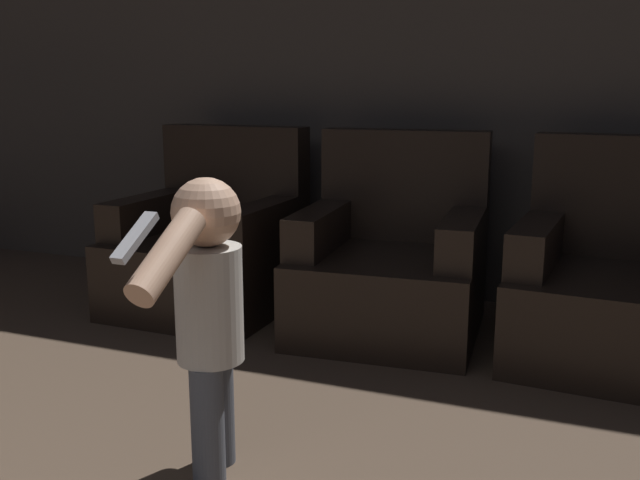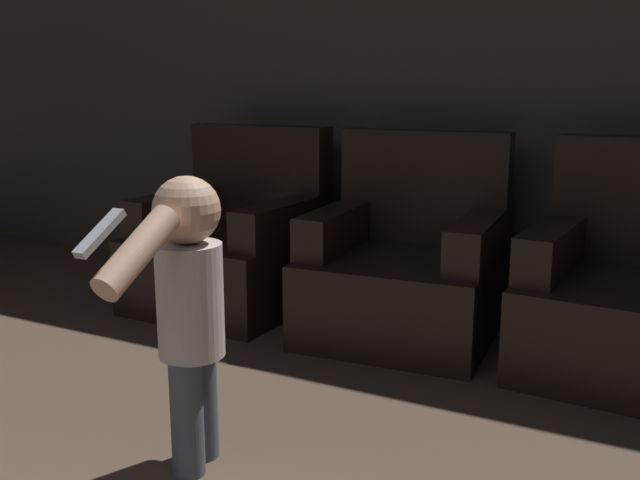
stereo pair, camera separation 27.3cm
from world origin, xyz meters
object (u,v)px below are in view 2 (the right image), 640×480
at_px(person_toddler, 188,301).
at_px(armchair_right, 637,296).
at_px(armchair_left, 233,246).
at_px(armchair_middle, 407,268).

bearing_deg(person_toddler, armchair_right, -51.24).
bearing_deg(armchair_left, person_toddler, -58.92).
bearing_deg(armchair_middle, person_toddler, -99.41).
relative_size(armchair_middle, armchair_right, 1.00).
xyz_separation_m(armchair_middle, person_toddler, (-0.14, -1.50, 0.23)).
bearing_deg(person_toddler, armchair_left, 16.52).
relative_size(armchair_middle, person_toddler, 1.04).
height_order(armchair_left, armchair_right, same).
bearing_deg(armchair_right, armchair_left, -176.28).
distance_m(armchair_left, person_toddler, 1.75).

